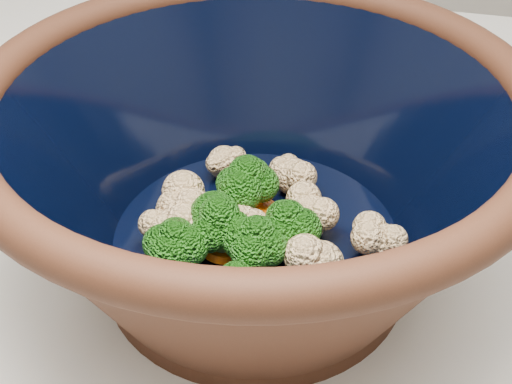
# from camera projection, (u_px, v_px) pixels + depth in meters

# --- Properties ---
(mixing_bowl) EXTENTS (0.46, 0.46, 0.16)m
(mixing_bowl) POSITION_uv_depth(u_px,v_px,m) (256.00, 174.00, 0.47)
(mixing_bowl) COLOR black
(mixing_bowl) RESTS_ON counter
(vegetable_pile) EXTENTS (0.17, 0.17, 0.05)m
(vegetable_pile) POSITION_uv_depth(u_px,v_px,m) (248.00, 222.00, 0.48)
(vegetable_pile) COLOR #608442
(vegetable_pile) RESTS_ON mixing_bowl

